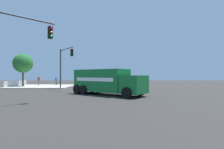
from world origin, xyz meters
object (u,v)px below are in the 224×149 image
object	(u,v)px
delivery_truck	(106,81)
traffic_light_primary	(64,62)
pickup_tan	(126,83)
pedestrian_near_corner	(39,80)
traffic_light_secondary	(7,43)
shade_tree_near	(23,63)
pedestrian_crossing	(56,80)

from	to	relation	value
delivery_truck	traffic_light_primary	size ratio (longest dim) A/B	1.34
pickup_tan	pedestrian_near_corner	size ratio (longest dim) A/B	3.07
traffic_light_primary	traffic_light_secondary	xyz separation A→B (m)	(14.35, 0.00, 0.16)
traffic_light_secondary	shade_tree_near	bearing A→B (deg)	-156.20
traffic_light_secondary	pedestrian_near_corner	distance (m)	23.65
pickup_tan	pedestrian_crossing	size ratio (longest dim) A/B	3.33
traffic_light_primary	pedestrian_near_corner	world-z (taller)	traffic_light_primary
delivery_truck	traffic_light_secondary	xyz separation A→B (m)	(7.01, -6.42, 2.82)
pedestrian_crossing	traffic_light_secondary	bearing A→B (deg)	9.35
traffic_light_primary	pickup_tan	size ratio (longest dim) A/B	1.12
traffic_light_primary	pedestrian_near_corner	distance (m)	11.04
traffic_light_primary	shade_tree_near	xyz separation A→B (m)	(-5.40, -8.71, 0.07)
shade_tree_near	pedestrian_near_corner	bearing A→B (deg)	146.90
delivery_truck	traffic_light_primary	distance (m)	10.11
delivery_truck	pickup_tan	distance (m)	10.99
pedestrian_near_corner	traffic_light_secondary	bearing A→B (deg)	17.37
traffic_light_primary	pedestrian_near_corner	xyz separation A→B (m)	(-8.02, -6.99, -2.95)
pedestrian_near_corner	pickup_tan	bearing A→B (deg)	73.66
pedestrian_crossing	delivery_truck	bearing A→B (deg)	32.63
delivery_truck	pedestrian_crossing	bearing A→B (deg)	-147.37
traffic_light_primary	shade_tree_near	size ratio (longest dim) A/B	1.04
traffic_light_secondary	shade_tree_near	world-z (taller)	traffic_light_secondary
traffic_light_primary	shade_tree_near	distance (m)	10.24
pickup_tan	pedestrian_crossing	bearing A→B (deg)	-112.11
traffic_light_primary	pedestrian_crossing	xyz separation A→B (m)	(-8.58, -3.77, -3.04)
pedestrian_near_corner	shade_tree_near	xyz separation A→B (m)	(2.63, -1.71, 3.02)
traffic_light_secondary	pedestrian_crossing	world-z (taller)	traffic_light_secondary
pedestrian_near_corner	traffic_light_primary	bearing A→B (deg)	41.08
traffic_light_secondary	pedestrian_crossing	size ratio (longest dim) A/B	4.01
traffic_light_secondary	pedestrian_crossing	distance (m)	23.46
pedestrian_crossing	shade_tree_near	bearing A→B (deg)	-57.19
pickup_tan	pedestrian_crossing	xyz separation A→B (m)	(-5.38, -13.24, 0.31)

